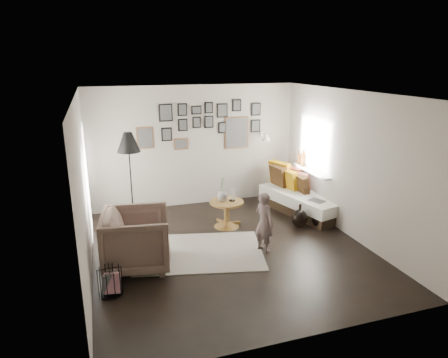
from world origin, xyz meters
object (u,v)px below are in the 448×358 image
object	(u,v)px
pedestal_table	(227,215)
magazine_basket	(110,282)
vase	(222,194)
daybed	(301,197)
demijohn_small	(319,219)
armchair	(137,240)
child	(264,222)
floor_lamp	(129,146)
demijohn_large	(300,218)

from	to	relation	value
pedestal_table	magazine_basket	distance (m)	2.84
vase	daybed	xyz separation A→B (m)	(1.83, 0.29, -0.35)
magazine_basket	demijohn_small	world-z (taller)	demijohn_small
armchair	demijohn_small	world-z (taller)	armchair
vase	magazine_basket	xyz separation A→B (m)	(-2.16, -1.75, -0.46)
armchair	daybed	bearing A→B (deg)	-60.49
daybed	demijohn_small	xyz separation A→B (m)	(-0.08, -0.90, -0.15)
demijohn_small	armchair	bearing A→B (deg)	-172.06
child	demijohn_small	bearing A→B (deg)	-90.82
daybed	floor_lamp	xyz separation A→B (m)	(-3.46, 0.29, 1.27)
daybed	demijohn_large	distance (m)	0.90
vase	demijohn_small	distance (m)	1.92
magazine_basket	demijohn_large	bearing A→B (deg)	19.60
floor_lamp	daybed	bearing A→B (deg)	-4.72
daybed	demijohn_small	distance (m)	0.91
magazine_basket	vase	bearing A→B (deg)	39.03
floor_lamp	magazine_basket	distance (m)	2.76
demijohn_large	child	size ratio (longest dim) A/B	0.45
child	magazine_basket	bearing A→B (deg)	79.02
armchair	floor_lamp	world-z (taller)	floor_lamp
daybed	floor_lamp	world-z (taller)	floor_lamp
armchair	demijohn_large	bearing A→B (deg)	-70.76
pedestal_table	demijohn_small	size ratio (longest dim) A/B	1.56
demijohn_small	magazine_basket	bearing A→B (deg)	-163.64
armchair	child	xyz separation A→B (m)	(2.07, -0.10, 0.06)
vase	child	bearing A→B (deg)	-73.97
vase	child	distance (m)	1.25
magazine_basket	demijohn_large	size ratio (longest dim) A/B	0.86
daybed	floor_lamp	distance (m)	3.69
vase	child	world-z (taller)	child
floor_lamp	magazine_basket	bearing A→B (deg)	-103.06
vase	magazine_basket	world-z (taller)	vase
pedestal_table	armchair	size ratio (longest dim) A/B	0.65
pedestal_table	vase	xyz separation A→B (m)	(-0.08, 0.02, 0.42)
pedestal_table	child	world-z (taller)	child
armchair	magazine_basket	size ratio (longest dim) A/B	2.54
armchair	vase	bearing A→B (deg)	-49.39
daybed	demijohn_large	bearing A→B (deg)	-134.43
pedestal_table	magazine_basket	bearing A→B (deg)	-142.30
pedestal_table	demijohn_small	xyz separation A→B (m)	(1.67, -0.59, -0.08)
armchair	floor_lamp	xyz separation A→B (m)	(0.10, 1.67, 1.12)
vase	floor_lamp	world-z (taller)	floor_lamp
armchair	child	world-z (taller)	child
vase	floor_lamp	xyz separation A→B (m)	(-1.62, 0.58, 0.92)
floor_lamp	demijohn_small	size ratio (longest dim) A/B	4.38
daybed	floor_lamp	bearing A→B (deg)	160.07
pedestal_table	demijohn_large	bearing A→B (deg)	-19.50
demijohn_small	child	xyz separation A→B (m)	(-1.40, -0.59, 0.36)
pedestal_table	demijohn_large	distance (m)	1.40
pedestal_table	daybed	distance (m)	1.78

